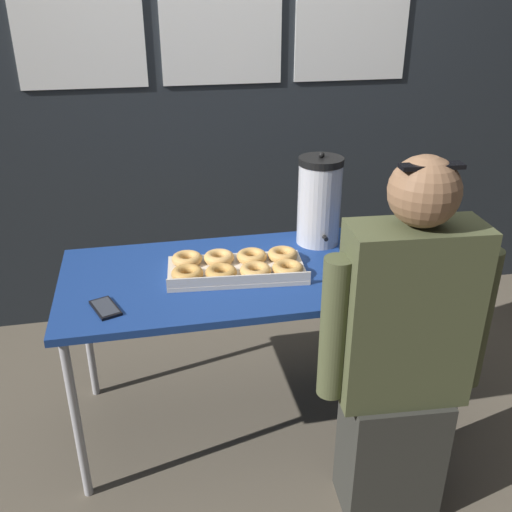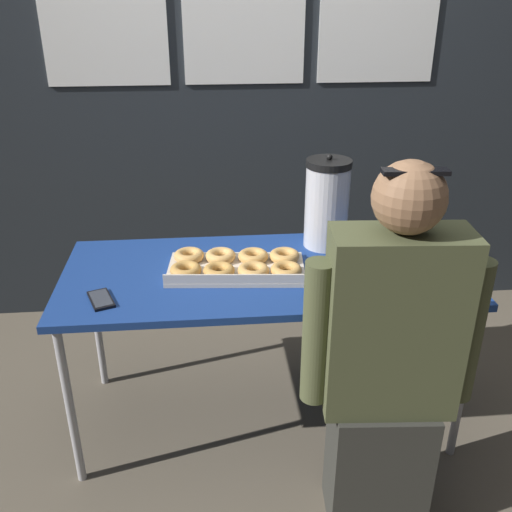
% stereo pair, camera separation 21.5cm
% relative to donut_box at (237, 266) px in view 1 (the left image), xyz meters
% --- Properties ---
extents(ground_plane, '(12.00, 12.00, 0.00)m').
position_rel_donut_box_xyz_m(ground_plane, '(0.11, 0.00, -0.73)').
color(ground_plane, brown).
extents(back_wall, '(6.00, 0.11, 2.81)m').
position_rel_donut_box_xyz_m(back_wall, '(0.11, 1.03, 0.67)').
color(back_wall, '#23282D').
rests_on(back_wall, ground).
extents(folding_table, '(1.53, 0.67, 0.71)m').
position_rel_donut_box_xyz_m(folding_table, '(0.11, 0.00, -0.07)').
color(folding_table, navy).
rests_on(folding_table, ground).
extents(donut_box, '(0.54, 0.32, 0.05)m').
position_rel_donut_box_xyz_m(donut_box, '(0.00, 0.00, 0.00)').
color(donut_box, beige).
rests_on(donut_box, folding_table).
extents(coffee_urn, '(0.18, 0.21, 0.39)m').
position_rel_donut_box_xyz_m(coffee_urn, '(0.38, 0.21, 0.16)').
color(coffee_urn, silver).
rests_on(coffee_urn, folding_table).
extents(cell_phone, '(0.11, 0.15, 0.01)m').
position_rel_donut_box_xyz_m(cell_phone, '(-0.48, -0.18, -0.02)').
color(cell_phone, black).
rests_on(cell_phone, folding_table).
extents(person_seated, '(0.54, 0.24, 1.28)m').
position_rel_donut_box_xyz_m(person_seated, '(0.44, -0.53, -0.11)').
color(person_seated, '#33332D').
rests_on(person_seated, ground).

